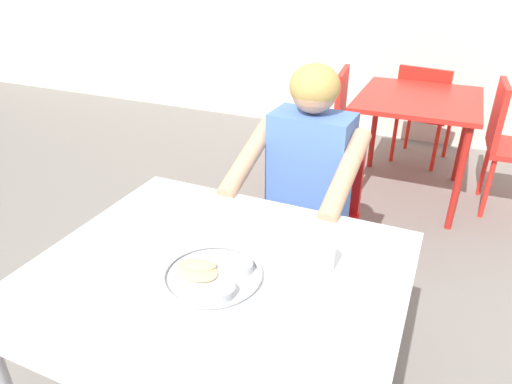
{
  "coord_description": "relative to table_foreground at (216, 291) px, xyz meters",
  "views": [
    {
      "loc": [
        0.47,
        -0.92,
        1.57
      ],
      "look_at": [
        -0.05,
        0.26,
        0.9
      ],
      "focal_mm": 31.73,
      "sensor_mm": 36.0,
      "label": 1
    }
  ],
  "objects": [
    {
      "name": "diner_foreground",
      "position": [
        0.03,
        0.72,
        0.04
      ],
      "size": [
        0.5,
        0.56,
        1.2
      ],
      "color": "black",
      "rests_on": "ground"
    },
    {
      "name": "chair_red_right",
      "position": [
        0.93,
        2.28,
        -0.16
      ],
      "size": [
        0.42,
        0.44,
        0.87
      ],
      "color": "red",
      "rests_on": "ground"
    },
    {
      "name": "table_foreground",
      "position": [
        0.0,
        0.0,
        0.0
      ],
      "size": [
        1.08,
        0.94,
        0.75
      ],
      "color": "silver",
      "rests_on": "ground"
    },
    {
      "name": "chair_red_left",
      "position": [
        -0.3,
        2.22,
        -0.18
      ],
      "size": [
        0.47,
        0.48,
        0.87
      ],
      "color": "red",
      "rests_on": "ground"
    },
    {
      "name": "chair_red_far",
      "position": [
        0.34,
        2.88,
        -0.2
      ],
      "size": [
        0.5,
        0.51,
        0.82
      ],
      "color": "red",
      "rests_on": "ground"
    },
    {
      "name": "table_background_red",
      "position": [
        0.34,
        2.25,
        -0.03
      ],
      "size": [
        0.79,
        0.9,
        0.73
      ],
      "color": "red",
      "rests_on": "ground"
    },
    {
      "name": "thali_tray",
      "position": [
        0.01,
        -0.03,
        0.08
      ],
      "size": [
        0.29,
        0.29,
        0.03
      ],
      "color": "#B7BABF",
      "rests_on": "table_foreground"
    },
    {
      "name": "chair_foreground",
      "position": [
        0.03,
        0.94,
        -0.18
      ],
      "size": [
        0.41,
        0.44,
        0.86
      ],
      "color": "red",
      "rests_on": "ground"
    },
    {
      "name": "drinking_cup",
      "position": [
        0.28,
        0.14,
        0.12
      ],
      "size": [
        0.08,
        0.08,
        0.09
      ],
      "color": "white",
      "rests_on": "table_foreground"
    }
  ]
}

